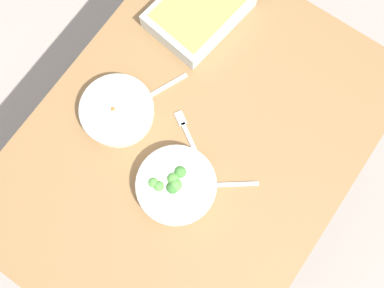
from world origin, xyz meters
name	(u,v)px	position (x,y,z in m)	size (l,w,h in m)	color
ground_plane	(192,180)	(0.00, 0.00, 0.00)	(6.00, 6.00, 0.00)	#9E9389
dining_table	(192,150)	(0.00, 0.00, 0.65)	(1.20, 0.90, 0.74)	olive
stew_bowl	(117,111)	(-0.05, 0.23, 0.77)	(0.22, 0.22, 0.06)	white
broccoli_bowl	(176,185)	(-0.13, -0.04, 0.77)	(0.23, 0.23, 0.07)	white
baking_dish	(199,10)	(0.36, 0.22, 0.77)	(0.33, 0.26, 0.06)	silver
spoon_by_stew	(155,93)	(0.07, 0.18, 0.74)	(0.17, 0.09, 0.01)	silver
spoon_by_broccoli	(219,185)	(-0.05, -0.13, 0.74)	(0.12, 0.15, 0.01)	silver
fork_on_table	(188,134)	(0.02, 0.03, 0.74)	(0.11, 0.16, 0.01)	silver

